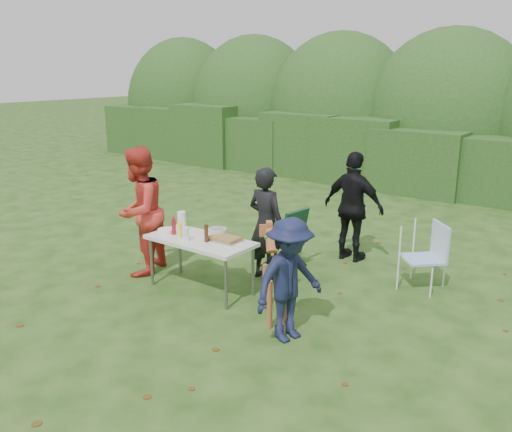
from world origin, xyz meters
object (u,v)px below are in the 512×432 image
Objects in this scene: person_cook at (266,224)px; camping_chair at (284,237)px; person_red_jacket at (139,211)px; ketchup_bottle at (174,227)px; child at (289,280)px; dog at (275,278)px; mustard_bottle at (180,230)px; beer_bottle at (206,233)px; lawn_chair at (423,256)px; person_black_puffy at (354,207)px; folding_table at (200,243)px; paper_towel_roll at (182,221)px.

camping_chair is (-0.07, 0.55, -0.34)m from person_cook.
person_red_jacket is 0.75m from ketchup_bottle.
child is 0.59m from dog.
person_cook is 1.16× the size of child.
beer_bottle is (0.43, 0.06, 0.02)m from mustard_bottle.
child reaches higher than dog.
lawn_chair is at bearing 40.79° from beer_bottle.
person_red_jacket is 1.33× the size of child.
ketchup_bottle is (-0.89, -0.95, 0.03)m from person_cook.
beer_bottle reaches higher than camping_chair.
mustard_bottle is (-0.73, -0.99, 0.02)m from person_cook.
person_red_jacket is at bearing 33.44° from person_cook.
camping_chair is at bearing 66.51° from mustard_bottle.
person_cook is 1.53× the size of dog.
person_cook is at bearing -1.10° from dog.
beer_bottle is at bearing 70.09° from person_red_jacket.
child is at bearing -170.72° from dog.
dog is 1.76m from camping_chair.
child is (2.89, -0.40, -0.23)m from person_red_jacket.
person_black_puffy is 8.67× the size of mustard_bottle.
child is 1.52× the size of lawn_chair.
person_cook reaches higher than beer_bottle.
person_black_puffy is (2.25, 2.38, -0.08)m from person_red_jacket.
person_red_jacket reaches higher than person_cook.
camping_chair is at bearing 80.74° from beer_bottle.
camping_chair is at bearing -31.44° from lawn_chair.
person_red_jacket is 0.90m from mustard_bottle.
folding_table is 1.50m from camping_chair.
camping_chair is (0.39, 1.43, -0.21)m from folding_table.
folding_table is 5.77× the size of paper_towel_roll.
beer_bottle reaches higher than lawn_chair.
dog reaches higher than mustard_bottle.
person_cook is 2.21m from lawn_chair.
person_red_jacket is at bearing -15.99° from lawn_chair.
folding_table is 7.50× the size of mustard_bottle.
mustard_bottle is at bearing 95.33° from child.
paper_towel_roll reaches higher than folding_table.
dog is at bearing 97.62° from person_black_puffy.
person_cook reaches higher than ketchup_bottle.
lawn_chair is 3.45m from ketchup_bottle.
person_cook is 1.87m from person_red_jacket.
person_cook is 8.23× the size of mustard_bottle.
mustard_bottle is 0.16m from ketchup_bottle.
child reaches higher than folding_table.
child reaches higher than mustard_bottle.
person_red_jacket reaches higher than paper_towel_roll.
person_red_jacket reaches higher than person_black_puffy.
beer_bottle reaches higher than ketchup_bottle.
person_cook is at bearing 36.34° from paper_towel_roll.
child is (1.72, -0.43, 0.02)m from folding_table.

